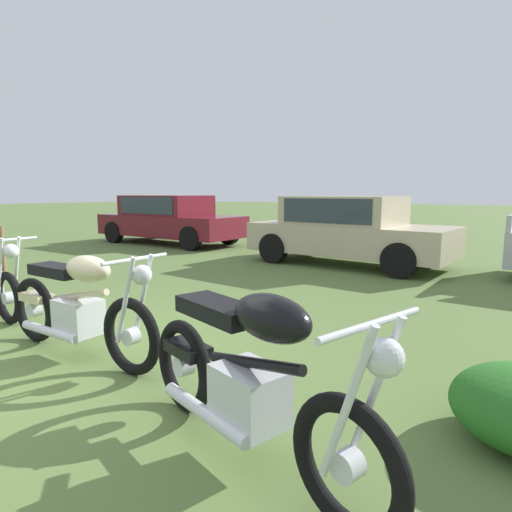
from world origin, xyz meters
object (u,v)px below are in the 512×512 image
at_px(motorcycle_cream, 78,306).
at_px(motorcycle_black, 249,377).
at_px(car_burgundy, 168,217).
at_px(fence_post_wooden, 2,251).
at_px(car_beige, 347,227).

height_order(motorcycle_cream, motorcycle_black, same).
bearing_deg(car_burgundy, fence_post_wooden, -77.11).
bearing_deg(motorcycle_black, car_beige, 124.51).
height_order(motorcycle_black, car_burgundy, car_burgundy).
relative_size(motorcycle_cream, car_beige, 0.50).
bearing_deg(motorcycle_cream, motorcycle_black, -10.52).
xyz_separation_m(motorcycle_cream, car_burgundy, (-5.85, 6.94, 0.31)).
xyz_separation_m(motorcycle_cream, car_beige, (0.02, 6.30, 0.31)).
bearing_deg(car_beige, car_burgundy, 178.11).
bearing_deg(fence_post_wooden, motorcycle_black, -16.29).
height_order(car_burgundy, fence_post_wooden, car_burgundy).
bearing_deg(fence_post_wooden, car_burgundy, 102.22).
xyz_separation_m(motorcycle_cream, motorcycle_black, (2.17, -0.40, 0.01)).
relative_size(motorcycle_cream, motorcycle_black, 1.06).
relative_size(car_burgundy, car_beige, 1.07).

